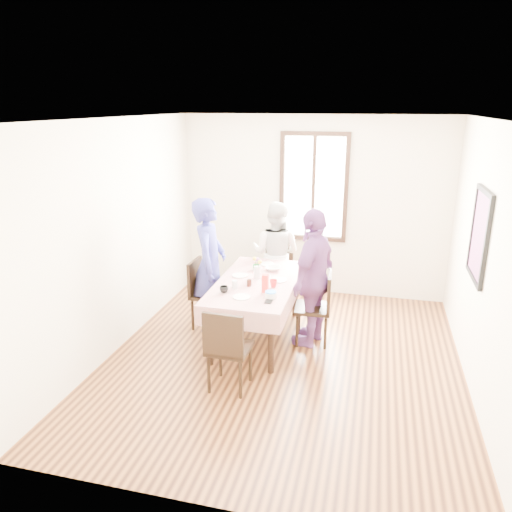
{
  "coord_description": "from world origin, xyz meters",
  "views": [
    {
      "loc": [
        0.91,
        -4.93,
        2.85
      ],
      "look_at": [
        -0.43,
        0.42,
        1.1
      ],
      "focal_mm": 33.99,
      "sensor_mm": 36.0,
      "label": 1
    }
  ],
  "objects_px": {
    "chair_far": "(276,274)",
    "person_far": "(276,254)",
    "chair_right": "(313,308)",
    "chair_near": "(230,348)",
    "dining_table": "(257,310)",
    "person_right": "(312,278)",
    "person_left": "(209,265)",
    "chair_left": "(209,294)"
  },
  "relations": [
    {
      "from": "person_far",
      "to": "chair_right",
      "type": "bearing_deg",
      "value": 132.87
    },
    {
      "from": "dining_table",
      "to": "chair_far",
      "type": "distance_m",
      "value": 1.16
    },
    {
      "from": "chair_left",
      "to": "chair_right",
      "type": "bearing_deg",
      "value": 87.53
    },
    {
      "from": "chair_left",
      "to": "person_left",
      "type": "xyz_separation_m",
      "value": [
        0.02,
        0.0,
        0.41
      ]
    },
    {
      "from": "chair_far",
      "to": "person_left",
      "type": "height_order",
      "value": "person_left"
    },
    {
      "from": "chair_right",
      "to": "dining_table",
      "type": "bearing_deg",
      "value": 89.46
    },
    {
      "from": "dining_table",
      "to": "chair_left",
      "type": "relative_size",
      "value": 1.86
    },
    {
      "from": "person_left",
      "to": "chair_left",
      "type": "bearing_deg",
      "value": 82.72
    },
    {
      "from": "chair_left",
      "to": "person_right",
      "type": "distance_m",
      "value": 1.42
    },
    {
      "from": "chair_far",
      "to": "person_left",
      "type": "xyz_separation_m",
      "value": [
        -0.67,
        -1.0,
        0.41
      ]
    },
    {
      "from": "chair_right",
      "to": "chair_far",
      "type": "xyz_separation_m",
      "value": [
        -0.69,
        1.11,
        0.0
      ]
    },
    {
      "from": "chair_left",
      "to": "chair_right",
      "type": "xyz_separation_m",
      "value": [
        1.38,
        -0.11,
        0.0
      ]
    },
    {
      "from": "dining_table",
      "to": "chair_right",
      "type": "height_order",
      "value": "chair_right"
    },
    {
      "from": "chair_near",
      "to": "person_far",
      "type": "height_order",
      "value": "person_far"
    },
    {
      "from": "dining_table",
      "to": "person_right",
      "type": "distance_m",
      "value": 0.82
    },
    {
      "from": "dining_table",
      "to": "chair_far",
      "type": "relative_size",
      "value": 1.86
    },
    {
      "from": "chair_left",
      "to": "person_far",
      "type": "bearing_deg",
      "value": 146.89
    },
    {
      "from": "chair_left",
      "to": "person_left",
      "type": "distance_m",
      "value": 0.41
    },
    {
      "from": "chair_left",
      "to": "chair_near",
      "type": "distance_m",
      "value": 1.49
    },
    {
      "from": "chair_left",
      "to": "chair_right",
      "type": "height_order",
      "value": "same"
    },
    {
      "from": "person_left",
      "to": "chair_near",
      "type": "bearing_deg",
      "value": -160.37
    },
    {
      "from": "chair_right",
      "to": "person_right",
      "type": "distance_m",
      "value": 0.39
    },
    {
      "from": "chair_near",
      "to": "person_left",
      "type": "bearing_deg",
      "value": 119.14
    },
    {
      "from": "dining_table",
      "to": "person_far",
      "type": "height_order",
      "value": "person_far"
    },
    {
      "from": "chair_left",
      "to": "person_far",
      "type": "relative_size",
      "value": 0.59
    },
    {
      "from": "chair_right",
      "to": "person_left",
      "type": "bearing_deg",
      "value": 80.63
    },
    {
      "from": "chair_right",
      "to": "chair_far",
      "type": "bearing_deg",
      "value": 26.9
    },
    {
      "from": "chair_left",
      "to": "chair_far",
      "type": "height_order",
      "value": "same"
    },
    {
      "from": "chair_far",
      "to": "chair_near",
      "type": "distance_m",
      "value": 2.32
    },
    {
      "from": "chair_far",
      "to": "person_right",
      "type": "bearing_deg",
      "value": 123.72
    },
    {
      "from": "person_far",
      "to": "person_right",
      "type": "xyz_separation_m",
      "value": [
        0.67,
        -1.09,
        0.08
      ]
    },
    {
      "from": "chair_far",
      "to": "chair_near",
      "type": "xyz_separation_m",
      "value": [
        0.0,
        -2.32,
        0.0
      ]
    },
    {
      "from": "chair_left",
      "to": "person_left",
      "type": "height_order",
      "value": "person_left"
    },
    {
      "from": "chair_left",
      "to": "chair_right",
      "type": "distance_m",
      "value": 1.38
    },
    {
      "from": "person_left",
      "to": "person_far",
      "type": "xyz_separation_m",
      "value": [
        0.67,
        0.98,
        -0.1
      ]
    },
    {
      "from": "dining_table",
      "to": "chair_far",
      "type": "height_order",
      "value": "chair_far"
    },
    {
      "from": "chair_right",
      "to": "chair_near",
      "type": "distance_m",
      "value": 1.4
    },
    {
      "from": "person_right",
      "to": "chair_right",
      "type": "bearing_deg",
      "value": 106.03
    },
    {
      "from": "person_right",
      "to": "person_far",
      "type": "bearing_deg",
      "value": -132.34
    },
    {
      "from": "chair_near",
      "to": "chair_far",
      "type": "bearing_deg",
      "value": 92.23
    },
    {
      "from": "chair_far",
      "to": "person_far",
      "type": "relative_size",
      "value": 0.59
    },
    {
      "from": "chair_far",
      "to": "person_far",
      "type": "xyz_separation_m",
      "value": [
        0.0,
        -0.02,
        0.31
      ]
    }
  ]
}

